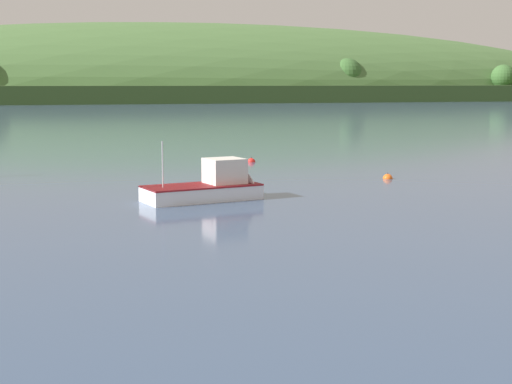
% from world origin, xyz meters
% --- Properties ---
extents(far_shoreline_hill, '(454.80, 116.90, 53.35)m').
position_xyz_m(far_shoreline_hill, '(36.64, 273.92, 0.22)').
color(far_shoreline_hill, '#314A21').
rests_on(far_shoreline_hill, ground).
extents(fishing_boat_moored, '(6.64, 3.69, 3.88)m').
position_xyz_m(fishing_boat_moored, '(-1.81, 38.62, 0.48)').
color(fishing_boat_moored, white).
rests_on(fishing_boat_moored, ground).
extents(mooring_buoy_foreground, '(0.61, 0.61, 0.69)m').
position_xyz_m(mooring_buoy_foreground, '(10.30, 44.09, 0.00)').
color(mooring_buoy_foreground, '#EA5B19').
rests_on(mooring_buoy_foreground, ground).
extents(mooring_buoy_midchannel, '(0.60, 0.60, 0.68)m').
position_xyz_m(mooring_buoy_midchannel, '(4.73, 56.04, 0.00)').
color(mooring_buoy_midchannel, red).
rests_on(mooring_buoy_midchannel, ground).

